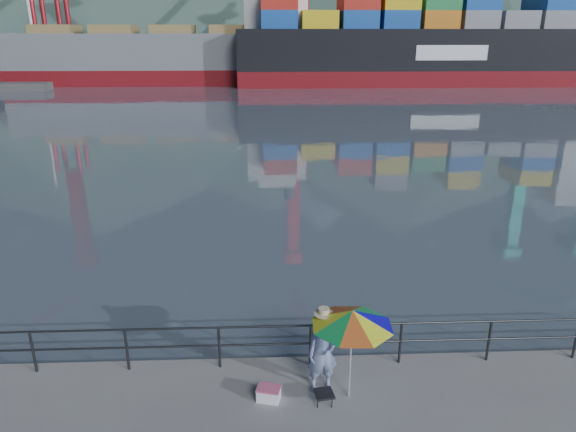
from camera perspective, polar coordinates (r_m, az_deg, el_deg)
The scene contains 11 objects.
harbor_water at distance 138.13m, azimuth -2.58°, elevation 16.68°, with size 500.00×280.00×0.00m, color #4E5B68.
far_dock at distance 101.68m, azimuth 3.28°, elevation 15.63°, with size 200.00×40.00×0.40m, color #514F4C.
guardrail at distance 11.61m, azimuth -2.57°, elevation -14.18°, with size 22.00×0.06×1.03m.
container_stacks at distance 107.43m, azimuth 17.45°, elevation 16.53°, with size 58.00×5.40×7.80m.
fisherman at distance 10.77m, azimuth 3.88°, elevation -14.92°, with size 0.64×0.42×1.75m, color #2C4A86.
beach_umbrella at distance 10.10m, azimuth 7.17°, elevation -11.20°, with size 2.09×2.09×1.99m.
folding_stool at distance 10.88m, azimuth 4.03°, elevation -19.45°, with size 0.42×0.42×0.24m.
cooler_bag at distance 10.92m, azimuth -2.16°, elevation -19.20°, with size 0.45×0.30×0.26m, color white.
fishing_rod at distance 12.07m, azimuth 3.29°, elevation -15.73°, with size 0.02×0.02×2.06m, color black.
bulk_carrier at distance 81.71m, azimuth -11.22°, elevation 17.29°, with size 47.89×8.29×14.50m.
container_ship at distance 82.77m, azimuth 17.79°, elevation 17.94°, with size 59.32×9.89×18.10m.
Camera 1 is at (0.09, -7.95, 6.97)m, focal length 32.00 mm.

